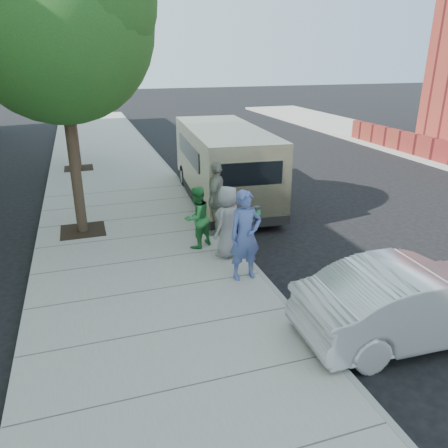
{
  "coord_description": "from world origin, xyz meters",
  "views": [
    {
      "loc": [
        -2.07,
        -9.57,
        4.72
      ],
      "look_at": [
        0.84,
        -0.68,
        1.1
      ],
      "focal_mm": 35.0,
      "sensor_mm": 36.0,
      "label": 1
    }
  ],
  "objects_px": {
    "sedan": "(417,301)",
    "tree_far": "(66,51)",
    "person_officer": "(245,235)",
    "person_gray_shirt": "(228,222)",
    "parking_meter": "(253,227)",
    "person_green_shirt": "(197,217)",
    "person_striped_polo": "(217,198)",
    "van": "(223,163)",
    "tree_near": "(58,18)"
  },
  "relations": [
    {
      "from": "sedan",
      "to": "person_gray_shirt",
      "type": "distance_m",
      "value": 4.51
    },
    {
      "from": "sedan",
      "to": "tree_far",
      "type": "bearing_deg",
      "value": 22.64
    },
    {
      "from": "sedan",
      "to": "person_green_shirt",
      "type": "bearing_deg",
      "value": 32.1
    },
    {
      "from": "person_green_shirt",
      "to": "person_gray_shirt",
      "type": "distance_m",
      "value": 0.92
    },
    {
      "from": "sedan",
      "to": "person_green_shirt",
      "type": "distance_m",
      "value": 5.41
    },
    {
      "from": "sedan",
      "to": "person_striped_polo",
      "type": "distance_m",
      "value": 5.75
    },
    {
      "from": "tree_near",
      "to": "person_striped_polo",
      "type": "bearing_deg",
      "value": -21.35
    },
    {
      "from": "tree_near",
      "to": "van",
      "type": "xyz_separation_m",
      "value": [
        4.64,
        1.73,
        -4.21
      ]
    },
    {
      "from": "parking_meter",
      "to": "person_gray_shirt",
      "type": "distance_m",
      "value": 1.19
    },
    {
      "from": "tree_far",
      "to": "person_striped_polo",
      "type": "relative_size",
      "value": 3.21
    },
    {
      "from": "person_striped_polo",
      "to": "person_gray_shirt",
      "type": "bearing_deg",
      "value": 27.23
    },
    {
      "from": "van",
      "to": "tree_far",
      "type": "bearing_deg",
      "value": 132.84
    },
    {
      "from": "person_gray_shirt",
      "to": "tree_near",
      "type": "bearing_deg",
      "value": -80.93
    },
    {
      "from": "tree_far",
      "to": "sedan",
      "type": "distance_m",
      "value": 15.88
    },
    {
      "from": "parking_meter",
      "to": "sedan",
      "type": "relative_size",
      "value": 0.37
    },
    {
      "from": "person_officer",
      "to": "person_striped_polo",
      "type": "distance_m",
      "value": 2.63
    },
    {
      "from": "parking_meter",
      "to": "person_officer",
      "type": "bearing_deg",
      "value": 177.0
    },
    {
      "from": "parking_meter",
      "to": "person_officer",
      "type": "relative_size",
      "value": 0.8
    },
    {
      "from": "van",
      "to": "parking_meter",
      "type": "bearing_deg",
      "value": -97.22
    },
    {
      "from": "sedan",
      "to": "person_officer",
      "type": "xyz_separation_m",
      "value": [
        -2.17,
        2.74,
        0.43
      ]
    },
    {
      "from": "parking_meter",
      "to": "van",
      "type": "xyz_separation_m",
      "value": [
        1.17,
        5.65,
        0.04
      ]
    },
    {
      "from": "tree_near",
      "to": "sedan",
      "type": "relative_size",
      "value": 1.75
    },
    {
      "from": "tree_far",
      "to": "person_striped_polo",
      "type": "xyz_separation_m",
      "value": [
        3.45,
        -8.95,
        -3.72
      ]
    },
    {
      "from": "person_officer",
      "to": "person_gray_shirt",
      "type": "height_order",
      "value": "person_officer"
    },
    {
      "from": "tree_near",
      "to": "sedan",
      "type": "xyz_separation_m",
      "value": [
        5.45,
        -6.72,
        -4.84
      ]
    },
    {
      "from": "van",
      "to": "person_gray_shirt",
      "type": "bearing_deg",
      "value": -102.24
    },
    {
      "from": "sedan",
      "to": "van",
      "type": "bearing_deg",
      "value": 7.26
    },
    {
      "from": "person_green_shirt",
      "to": "person_striped_polo",
      "type": "xyz_separation_m",
      "value": [
        0.73,
        0.7,
        0.22
      ]
    },
    {
      "from": "van",
      "to": "person_striped_polo",
      "type": "relative_size",
      "value": 3.44
    },
    {
      "from": "person_green_shirt",
      "to": "parking_meter",
      "type": "bearing_deg",
      "value": 82.16
    },
    {
      "from": "parking_meter",
      "to": "person_green_shirt",
      "type": "bearing_deg",
      "value": 91.8
    },
    {
      "from": "parking_meter",
      "to": "sedan",
      "type": "distance_m",
      "value": 3.48
    },
    {
      "from": "tree_far",
      "to": "parking_meter",
      "type": "xyz_separation_m",
      "value": [
        3.47,
        -11.52,
        -3.58
      ]
    },
    {
      "from": "person_officer",
      "to": "person_green_shirt",
      "type": "distance_m",
      "value": 2.02
    },
    {
      "from": "person_officer",
      "to": "person_green_shirt",
      "type": "height_order",
      "value": "person_officer"
    },
    {
      "from": "van",
      "to": "person_striped_polo",
      "type": "distance_m",
      "value": 3.31
    },
    {
      "from": "person_officer",
      "to": "person_gray_shirt",
      "type": "relative_size",
      "value": 1.14
    },
    {
      "from": "person_gray_shirt",
      "to": "sedan",
      "type": "bearing_deg",
      "value": 77.96
    },
    {
      "from": "tree_near",
      "to": "person_striped_polo",
      "type": "distance_m",
      "value": 5.74
    },
    {
      "from": "sedan",
      "to": "person_gray_shirt",
      "type": "height_order",
      "value": "person_gray_shirt"
    },
    {
      "from": "van",
      "to": "person_striped_polo",
      "type": "height_order",
      "value": "van"
    },
    {
      "from": "tree_near",
      "to": "tree_far",
      "type": "xyz_separation_m",
      "value": [
        -0.0,
        7.6,
        -0.66
      ]
    },
    {
      "from": "tree_far",
      "to": "person_gray_shirt",
      "type": "height_order",
      "value": "tree_far"
    },
    {
      "from": "person_green_shirt",
      "to": "person_striped_polo",
      "type": "relative_size",
      "value": 0.78
    },
    {
      "from": "tree_near",
      "to": "person_gray_shirt",
      "type": "height_order",
      "value": "tree_near"
    },
    {
      "from": "tree_far",
      "to": "person_officer",
      "type": "relative_size",
      "value": 3.27
    },
    {
      "from": "tree_near",
      "to": "sedan",
      "type": "distance_m",
      "value": 9.91
    },
    {
      "from": "person_officer",
      "to": "person_gray_shirt",
      "type": "xyz_separation_m",
      "value": [
        0.01,
        1.2,
        -0.12
      ]
    },
    {
      "from": "tree_far",
      "to": "sedan",
      "type": "relative_size",
      "value": 1.51
    },
    {
      "from": "parking_meter",
      "to": "person_green_shirt",
      "type": "distance_m",
      "value": 2.04
    }
  ]
}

